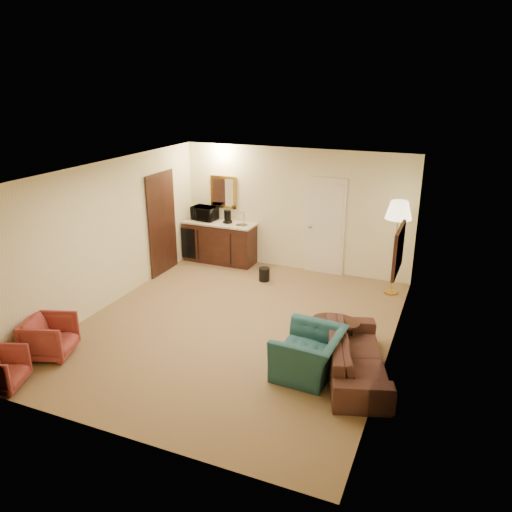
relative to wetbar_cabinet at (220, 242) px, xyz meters
The scene contains 12 objects.
ground 3.21m from the wetbar_cabinet, 58.76° to the right, with size 6.00×6.00×0.00m, color brown.
room_walls 2.79m from the wetbar_cabinet, 51.47° to the right, with size 5.02×6.01×2.61m.
wetbar_cabinet is the anchor object (origin of this frame).
sofa 5.08m from the wetbar_cabinet, 41.51° to the right, with size 1.96×0.57×0.77m, color black.
teal_armchair 4.83m from the wetbar_cabinet, 48.58° to the right, with size 0.99×0.64×0.86m, color #215350.
rose_chair_near 4.66m from the wetbar_cabinet, 96.16° to the right, with size 0.65×0.61×0.67m, color #973D31.
rose_chair_far 5.55m from the wetbar_cabinet, 95.18° to the right, with size 0.57×0.53×0.59m, color #973D31.
coffee_table 4.29m from the wetbar_cabinet, 38.81° to the right, with size 0.74×0.50×0.42m, color #321810.
floor_lamp 3.89m from the wetbar_cabinet, ahead, with size 0.49×0.49×1.83m, color gold.
waste_bin 1.55m from the wetbar_cabinet, 26.77° to the right, with size 0.22×0.22×0.28m, color black.
microwave 0.76m from the wetbar_cabinet, behind, with size 0.55×0.30×0.37m, color black.
coffee_maker 0.64m from the wetbar_cabinet, ahead, with size 0.16×0.16×0.29m, color black.
Camera 1 is at (3.20, -6.78, 3.92)m, focal length 35.00 mm.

